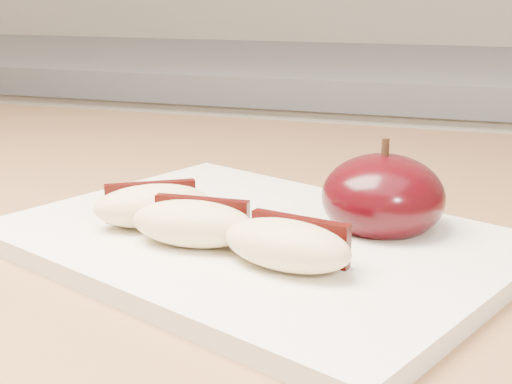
% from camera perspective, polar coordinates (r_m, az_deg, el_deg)
% --- Properties ---
extents(back_cabinet, '(2.40, 0.62, 0.94)m').
position_cam_1_polar(back_cabinet, '(1.31, 15.42, -10.76)').
color(back_cabinet, silver).
rests_on(back_cabinet, ground).
extents(cutting_board, '(0.35, 0.30, 0.01)m').
position_cam_1_polar(cutting_board, '(0.43, 0.00, -3.98)').
color(cutting_board, silver).
rests_on(cutting_board, island_counter).
extents(apple_half, '(0.09, 0.09, 0.06)m').
position_cam_1_polar(apple_half, '(0.44, 10.11, -0.40)').
color(apple_half, black).
rests_on(apple_half, cutting_board).
extents(apple_wedge_a, '(0.08, 0.07, 0.03)m').
position_cam_1_polar(apple_wedge_a, '(0.44, -8.25, -1.05)').
color(apple_wedge_a, beige).
rests_on(apple_wedge_a, cutting_board).
extents(apple_wedge_b, '(0.07, 0.04, 0.03)m').
position_cam_1_polar(apple_wedge_b, '(0.40, -4.97, -2.47)').
color(apple_wedge_b, beige).
rests_on(apple_wedge_b, cutting_board).
extents(apple_wedge_c, '(0.08, 0.05, 0.03)m').
position_cam_1_polar(apple_wedge_c, '(0.37, 2.60, -4.21)').
color(apple_wedge_c, beige).
rests_on(apple_wedge_c, cutting_board).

